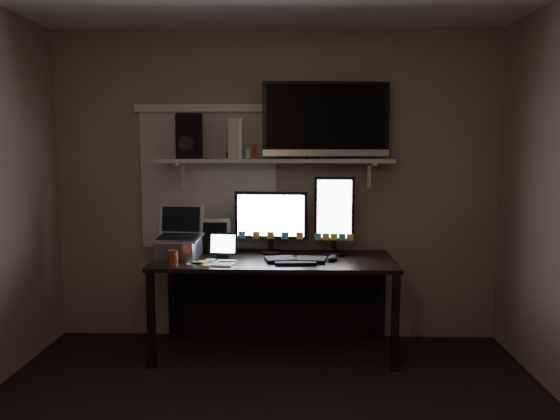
{
  "coord_description": "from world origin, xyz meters",
  "views": [
    {
      "loc": [
        0.17,
        -2.63,
        1.57
      ],
      "look_at": [
        0.05,
        1.25,
        1.12
      ],
      "focal_mm": 35.0,
      "sensor_mm": 36.0,
      "label": 1
    }
  ],
  "objects_px": {
    "keyboard": "(296,260)",
    "game_console": "(235,139)",
    "mouse": "(333,258)",
    "cup": "(173,258)",
    "tv": "(326,121)",
    "monitor_portrait": "(334,215)",
    "desk": "(275,278)",
    "laptop": "(178,233)",
    "tablet": "(223,245)",
    "monitor_landscape": "(271,222)",
    "speaker": "(189,136)"
  },
  "relations": [
    {
      "from": "monitor_portrait",
      "to": "keyboard",
      "type": "bearing_deg",
      "value": -133.89
    },
    {
      "from": "keyboard",
      "to": "mouse",
      "type": "xyz_separation_m",
      "value": [
        0.27,
        0.03,
        0.01
      ]
    },
    {
      "from": "tablet",
      "to": "cup",
      "type": "distance_m",
      "value": 0.44
    },
    {
      "from": "cup",
      "to": "speaker",
      "type": "relative_size",
      "value": 0.32
    },
    {
      "from": "monitor_portrait",
      "to": "keyboard",
      "type": "distance_m",
      "value": 0.49
    },
    {
      "from": "tv",
      "to": "speaker",
      "type": "height_order",
      "value": "tv"
    },
    {
      "from": "game_console",
      "to": "laptop",
      "type": "bearing_deg",
      "value": -167.77
    },
    {
      "from": "mouse",
      "to": "cup",
      "type": "relative_size",
      "value": 1.06
    },
    {
      "from": "monitor_landscape",
      "to": "monitor_portrait",
      "type": "height_order",
      "value": "monitor_portrait"
    },
    {
      "from": "keyboard",
      "to": "tablet",
      "type": "height_order",
      "value": "tablet"
    },
    {
      "from": "keyboard",
      "to": "mouse",
      "type": "distance_m",
      "value": 0.28
    },
    {
      "from": "keyboard",
      "to": "cup",
      "type": "bearing_deg",
      "value": -172.25
    },
    {
      "from": "keyboard",
      "to": "speaker",
      "type": "bearing_deg",
      "value": 157.39
    },
    {
      "from": "mouse",
      "to": "tablet",
      "type": "bearing_deg",
      "value": -176.04
    },
    {
      "from": "game_console",
      "to": "tv",
      "type": "bearing_deg",
      "value": -12.29
    },
    {
      "from": "laptop",
      "to": "game_console",
      "type": "relative_size",
      "value": 1.28
    },
    {
      "from": "monitor_landscape",
      "to": "monitor_portrait",
      "type": "bearing_deg",
      "value": -0.87
    },
    {
      "from": "tablet",
      "to": "laptop",
      "type": "relative_size",
      "value": 0.56
    },
    {
      "from": "keyboard",
      "to": "game_console",
      "type": "relative_size",
      "value": 1.49
    },
    {
      "from": "desk",
      "to": "game_console",
      "type": "distance_m",
      "value": 1.13
    },
    {
      "from": "desk",
      "to": "tv",
      "type": "xyz_separation_m",
      "value": [
        0.39,
        0.07,
        1.22
      ]
    },
    {
      "from": "mouse",
      "to": "laptop",
      "type": "xyz_separation_m",
      "value": [
        -1.17,
        0.07,
        0.17
      ]
    },
    {
      "from": "cup",
      "to": "monitor_portrait",
      "type": "bearing_deg",
      "value": 19.95
    },
    {
      "from": "mouse",
      "to": "game_console",
      "type": "bearing_deg",
      "value": 171.66
    },
    {
      "from": "game_console",
      "to": "tablet",
      "type": "bearing_deg",
      "value": -128.87
    },
    {
      "from": "mouse",
      "to": "game_console",
      "type": "xyz_separation_m",
      "value": [
        -0.75,
        0.26,
        0.88
      ]
    },
    {
      "from": "mouse",
      "to": "game_console",
      "type": "relative_size",
      "value": 0.38
    },
    {
      "from": "desk",
      "to": "laptop",
      "type": "relative_size",
      "value": 4.62
    },
    {
      "from": "monitor_portrait",
      "to": "mouse",
      "type": "xyz_separation_m",
      "value": [
        -0.02,
        -0.22,
        -0.29
      ]
    },
    {
      "from": "desk",
      "to": "keyboard",
      "type": "bearing_deg",
      "value": -53.51
    },
    {
      "from": "keyboard",
      "to": "desk",
      "type": "bearing_deg",
      "value": 123.32
    },
    {
      "from": "monitor_portrait",
      "to": "tv",
      "type": "bearing_deg",
      "value": 159.97
    },
    {
      "from": "speaker",
      "to": "laptop",
      "type": "bearing_deg",
      "value": -122.94
    },
    {
      "from": "tablet",
      "to": "monitor_landscape",
      "type": "bearing_deg",
      "value": 29.13
    },
    {
      "from": "game_console",
      "to": "cup",
      "type": "bearing_deg",
      "value": -143.32
    },
    {
      "from": "monitor_landscape",
      "to": "tablet",
      "type": "relative_size",
      "value": 2.61
    },
    {
      "from": "tv",
      "to": "cup",
      "type": "bearing_deg",
      "value": -162.6
    },
    {
      "from": "cup",
      "to": "speaker",
      "type": "height_order",
      "value": "speaker"
    },
    {
      "from": "desk",
      "to": "laptop",
      "type": "height_order",
      "value": "laptop"
    },
    {
      "from": "desk",
      "to": "monitor_portrait",
      "type": "bearing_deg",
      "value": 4.77
    },
    {
      "from": "tablet",
      "to": "laptop",
      "type": "height_order",
      "value": "laptop"
    },
    {
      "from": "monitor_portrait",
      "to": "desk",
      "type": "bearing_deg",
      "value": -169.84
    },
    {
      "from": "monitor_landscape",
      "to": "cup",
      "type": "distance_m",
      "value": 0.85
    },
    {
      "from": "mouse",
      "to": "tablet",
      "type": "xyz_separation_m",
      "value": [
        -0.83,
        0.1,
        0.07
      ]
    },
    {
      "from": "cup",
      "to": "tv",
      "type": "height_order",
      "value": "tv"
    },
    {
      "from": "cup",
      "to": "speaker",
      "type": "bearing_deg",
      "value": 85.11
    },
    {
      "from": "tablet",
      "to": "game_console",
      "type": "xyz_separation_m",
      "value": [
        0.08,
        0.16,
        0.81
      ]
    },
    {
      "from": "monitor_portrait",
      "to": "tv",
      "type": "xyz_separation_m",
      "value": [
        -0.07,
        0.03,
        0.73
      ]
    },
    {
      "from": "mouse",
      "to": "laptop",
      "type": "bearing_deg",
      "value": -172.57
    },
    {
      "from": "tablet",
      "to": "cup",
      "type": "bearing_deg",
      "value": -133.5
    }
  ]
}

